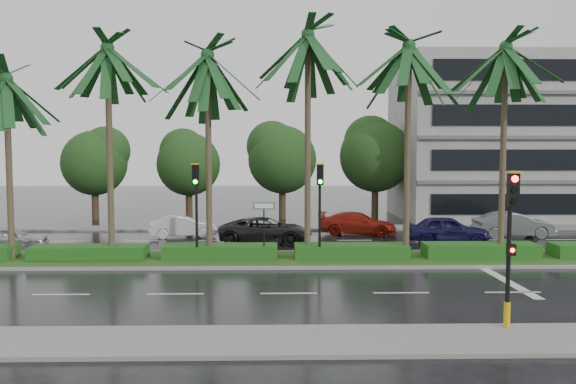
{
  "coord_description": "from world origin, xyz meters",
  "views": [
    {
      "loc": [
        -0.43,
        -24.54,
        4.97
      ],
      "look_at": [
        0.1,
        1.5,
        3.15
      ],
      "focal_mm": 35.0,
      "sensor_mm": 36.0,
      "label": 1
    }
  ],
  "objects_px": {
    "signal_median_left": "(196,197)",
    "car_white": "(183,226)",
    "car_blue": "(448,229)",
    "car_red": "(358,224)",
    "street_sign": "(264,216)",
    "signal_near": "(510,243)",
    "car_darkgrey": "(266,230)",
    "car_silver": "(9,238)",
    "car_grey": "(513,225)"
  },
  "relations": [
    {
      "from": "signal_near",
      "to": "car_red",
      "type": "distance_m",
      "value": 18.77
    },
    {
      "from": "signal_near",
      "to": "signal_median_left",
      "type": "relative_size",
      "value": 1.0
    },
    {
      "from": "signal_median_left",
      "to": "street_sign",
      "type": "distance_m",
      "value": 3.13
    },
    {
      "from": "street_sign",
      "to": "car_grey",
      "type": "bearing_deg",
      "value": 27.19
    },
    {
      "from": "car_red",
      "to": "signal_median_left",
      "type": "bearing_deg",
      "value": 149.02
    },
    {
      "from": "signal_median_left",
      "to": "car_white",
      "type": "distance_m",
      "value": 8.67
    },
    {
      "from": "car_silver",
      "to": "car_grey",
      "type": "height_order",
      "value": "car_grey"
    },
    {
      "from": "car_silver",
      "to": "car_white",
      "type": "relative_size",
      "value": 0.96
    },
    {
      "from": "signal_near",
      "to": "street_sign",
      "type": "relative_size",
      "value": 1.68
    },
    {
      "from": "street_sign",
      "to": "car_darkgrey",
      "type": "relative_size",
      "value": 0.51
    },
    {
      "from": "street_sign",
      "to": "car_grey",
      "type": "relative_size",
      "value": 0.57
    },
    {
      "from": "car_white",
      "to": "car_darkgrey",
      "type": "xyz_separation_m",
      "value": [
        4.93,
        -2.26,
        0.07
      ]
    },
    {
      "from": "signal_median_left",
      "to": "car_blue",
      "type": "distance_m",
      "value": 14.36
    },
    {
      "from": "car_darkgrey",
      "to": "signal_median_left",
      "type": "bearing_deg",
      "value": 158.59
    },
    {
      "from": "car_blue",
      "to": "car_red",
      "type": "bearing_deg",
      "value": 61.35
    },
    {
      "from": "street_sign",
      "to": "car_blue",
      "type": "bearing_deg",
      "value": 28.72
    },
    {
      "from": "car_silver",
      "to": "car_grey",
      "type": "xyz_separation_m",
      "value": [
        27.54,
        3.93,
        0.11
      ]
    },
    {
      "from": "signal_median_left",
      "to": "car_grey",
      "type": "height_order",
      "value": "signal_median_left"
    },
    {
      "from": "car_white",
      "to": "car_blue",
      "type": "distance_m",
      "value": 15.16
    },
    {
      "from": "car_blue",
      "to": "street_sign",
      "type": "bearing_deg",
      "value": 126.09
    },
    {
      "from": "street_sign",
      "to": "car_silver",
      "type": "relative_size",
      "value": 0.7
    },
    {
      "from": "signal_near",
      "to": "street_sign",
      "type": "distance_m",
      "value": 12.11
    },
    {
      "from": "car_silver",
      "to": "car_darkgrey",
      "type": "distance_m",
      "value": 13.18
    },
    {
      "from": "car_blue",
      "to": "car_grey",
      "type": "distance_m",
      "value": 4.91
    },
    {
      "from": "signal_near",
      "to": "car_blue",
      "type": "bearing_deg",
      "value": 78.94
    },
    {
      "from": "car_white",
      "to": "car_darkgrey",
      "type": "height_order",
      "value": "car_darkgrey"
    },
    {
      "from": "signal_near",
      "to": "signal_median_left",
      "type": "distance_m",
      "value": 13.93
    },
    {
      "from": "street_sign",
      "to": "car_darkgrey",
      "type": "height_order",
      "value": "street_sign"
    },
    {
      "from": "car_white",
      "to": "street_sign",
      "type": "bearing_deg",
      "value": -159.99
    },
    {
      "from": "signal_near",
      "to": "car_darkgrey",
      "type": "distance_m",
      "value": 17.15
    },
    {
      "from": "car_silver",
      "to": "car_grey",
      "type": "distance_m",
      "value": 27.82
    },
    {
      "from": "signal_median_left",
      "to": "car_silver",
      "type": "height_order",
      "value": "signal_median_left"
    },
    {
      "from": "signal_median_left",
      "to": "car_red",
      "type": "distance_m",
      "value": 12.55
    },
    {
      "from": "signal_near",
      "to": "car_silver",
      "type": "xyz_separation_m",
      "value": [
        -20.04,
        13.39,
        -1.87
      ]
    },
    {
      "from": "car_red",
      "to": "car_blue",
      "type": "relative_size",
      "value": 1.06
    },
    {
      "from": "street_sign",
      "to": "car_grey",
      "type": "xyz_separation_m",
      "value": [
        14.5,
        7.45,
        -1.38
      ]
    },
    {
      "from": "street_sign",
      "to": "car_blue",
      "type": "xyz_separation_m",
      "value": [
        10.0,
        5.48,
        -1.37
      ]
    },
    {
      "from": "car_white",
      "to": "car_blue",
      "type": "xyz_separation_m",
      "value": [
        14.96,
        -2.45,
        0.11
      ]
    },
    {
      "from": "car_white",
      "to": "car_darkgrey",
      "type": "relative_size",
      "value": 0.76
    },
    {
      "from": "car_red",
      "to": "car_grey",
      "type": "relative_size",
      "value": 1.03
    },
    {
      "from": "car_white",
      "to": "car_grey",
      "type": "height_order",
      "value": "car_grey"
    },
    {
      "from": "signal_near",
      "to": "car_blue",
      "type": "relative_size",
      "value": 0.99
    },
    {
      "from": "signal_near",
      "to": "car_grey",
      "type": "bearing_deg",
      "value": 66.59
    },
    {
      "from": "car_darkgrey",
      "to": "car_white",
      "type": "bearing_deg",
      "value": 70.8
    },
    {
      "from": "car_darkgrey",
      "to": "car_blue",
      "type": "distance_m",
      "value": 10.04
    },
    {
      "from": "street_sign",
      "to": "car_darkgrey",
      "type": "bearing_deg",
      "value": 90.36
    },
    {
      "from": "signal_median_left",
      "to": "car_blue",
      "type": "xyz_separation_m",
      "value": [
        13.0,
        5.66,
        -2.25
      ]
    },
    {
      "from": "signal_near",
      "to": "car_darkgrey",
      "type": "relative_size",
      "value": 0.86
    },
    {
      "from": "street_sign",
      "to": "car_darkgrey",
      "type": "xyz_separation_m",
      "value": [
        -0.04,
        5.67,
        -1.42
      ]
    },
    {
      "from": "car_silver",
      "to": "car_white",
      "type": "bearing_deg",
      "value": -76.51
    }
  ]
}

